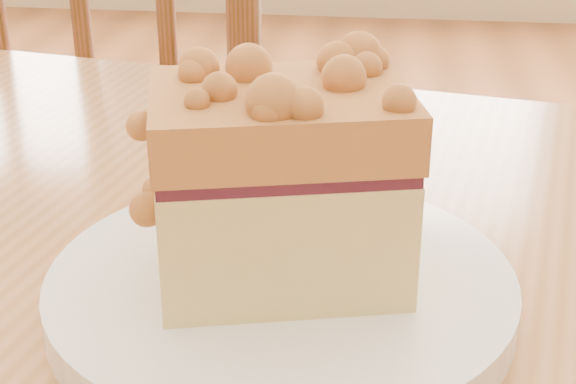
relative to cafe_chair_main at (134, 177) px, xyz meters
The scene contains 3 objects.
cafe_chair_main is the anchor object (origin of this frame).
plate 0.80m from the cafe_chair_main, 66.71° to the right, with size 0.25×0.25×0.02m.
cake_slice 0.82m from the cafe_chair_main, 66.88° to the right, with size 0.15×0.12×0.12m.
Camera 1 is at (0.40, -0.11, 1.00)m, focal length 55.00 mm.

